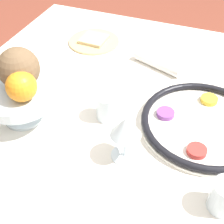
{
  "coord_description": "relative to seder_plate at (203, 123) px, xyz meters",
  "views": [
    {
      "loc": [
        -0.14,
        0.69,
        1.34
      ],
      "look_at": [
        0.09,
        0.1,
        0.77
      ],
      "focal_mm": 50.0,
      "sensor_mm": 36.0,
      "label": 1
    }
  ],
  "objects": [
    {
      "name": "cup_near",
      "position": [
        0.26,
        0.06,
        0.02
      ],
      "size": [
        0.06,
        0.06,
        0.08
      ],
      "color": "silver",
      "rests_on": "dining_table"
    },
    {
      "name": "coconut",
      "position": [
        0.48,
        0.12,
        0.14
      ],
      "size": [
        0.11,
        0.11,
        0.11
      ],
      "color": "brown",
      "rests_on": "fruit_stand"
    },
    {
      "name": "wine_glass",
      "position": [
        0.17,
        0.17,
        0.08
      ],
      "size": [
        0.07,
        0.07,
        0.13
      ],
      "color": "silver",
      "rests_on": "dining_table"
    },
    {
      "name": "napkin_roll",
      "position": [
        0.19,
        -0.24,
        0.0
      ],
      "size": [
        0.18,
        0.1,
        0.04
      ],
      "color": "white",
      "rests_on": "dining_table"
    },
    {
      "name": "orange_fruit",
      "position": [
        0.45,
        0.17,
        0.12
      ],
      "size": [
        0.08,
        0.08,
        0.08
      ],
      "color": "orange",
      "rests_on": "fruit_stand"
    },
    {
      "name": "dining_table",
      "position": [
        0.15,
        -0.03,
        -0.38
      ],
      "size": [
        1.26,
        1.09,
        0.73
      ],
      "color": "silver",
      "rests_on": "ground_plane"
    },
    {
      "name": "seder_plate",
      "position": [
        0.0,
        0.0,
        0.0
      ],
      "size": [
        0.34,
        0.34,
        0.03
      ],
      "color": "silver",
      "rests_on": "dining_table"
    },
    {
      "name": "fruit_stand",
      "position": [
        0.48,
        0.14,
        0.06
      ],
      "size": [
        0.2,
        0.2,
        0.1
      ],
      "color": "silver",
      "rests_on": "dining_table"
    },
    {
      "name": "spoon",
      "position": [
        0.22,
        -0.28,
        -0.01
      ],
      "size": [
        0.16,
        0.06,
        0.01
      ],
      "color": "silver",
      "rests_on": "dining_table"
    },
    {
      "name": "bread_plate",
      "position": [
        0.47,
        -0.32,
        -0.01
      ],
      "size": [
        0.19,
        0.19,
        0.02
      ],
      "color": "tan",
      "rests_on": "dining_table"
    }
  ]
}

